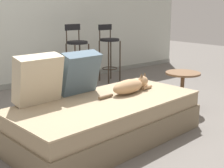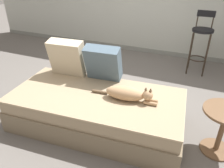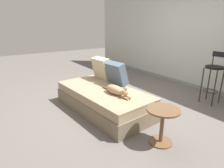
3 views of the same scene
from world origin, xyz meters
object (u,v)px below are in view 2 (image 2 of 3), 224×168
at_px(throw_pillow_corner, 67,57).
at_px(throw_pillow_middle, 103,63).
at_px(bar_stool_near_window, 201,38).
at_px(couch, 97,110).
at_px(side_table, 223,125).
at_px(cat, 128,94).

height_order(throw_pillow_corner, throw_pillow_middle, throw_pillow_corner).
bearing_deg(bar_stool_near_window, throw_pillow_corner, -132.33).
xyz_separation_m(throw_pillow_corner, throw_pillow_middle, (0.49, 0.04, -0.01)).
distance_m(couch, throw_pillow_corner, 0.79).
bearing_deg(side_table, throw_pillow_corner, 173.36).
xyz_separation_m(cat, bar_stool_near_window, (0.60, 1.95, 0.13)).
bearing_deg(side_table, cat, -176.50).
relative_size(throw_pillow_middle, side_table, 0.90).
height_order(throw_pillow_corner, bar_stool_near_window, bar_stool_near_window).
relative_size(couch, throw_pillow_middle, 4.45).
distance_m(throw_pillow_corner, side_table, 1.93).
distance_m(throw_pillow_middle, bar_stool_near_window, 1.93).
xyz_separation_m(couch, side_table, (1.32, 0.11, 0.12)).
relative_size(couch, throw_pillow_corner, 4.28).
relative_size(couch, bar_stool_near_window, 1.94).
distance_m(couch, throw_pillow_middle, 0.57).
xyz_separation_m(throw_pillow_middle, cat, (0.43, -0.32, -0.15)).
xyz_separation_m(throw_pillow_corner, cat, (0.92, -0.28, -0.16)).
distance_m(throw_pillow_corner, throw_pillow_middle, 0.49).
height_order(couch, bar_stool_near_window, bar_stool_near_window).
bearing_deg(throw_pillow_middle, cat, -36.18).
height_order(throw_pillow_middle, bar_stool_near_window, bar_stool_near_window).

